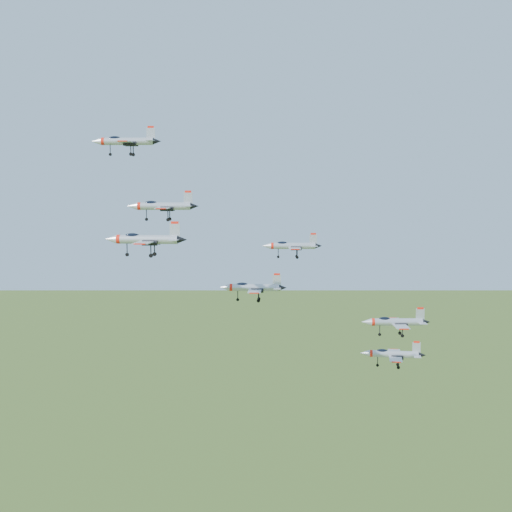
{
  "coord_description": "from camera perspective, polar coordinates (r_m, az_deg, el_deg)",
  "views": [
    {
      "loc": [
        18.14,
        -124.52,
        147.48
      ],
      "look_at": [
        11.99,
        -1.25,
        135.14
      ],
      "focal_mm": 50.0,
      "sensor_mm": 36.0,
      "label": 1
    }
  ],
  "objects": [
    {
      "name": "jet_extra",
      "position": [
        137.06,
        10.83,
        -7.7
      ],
      "size": [
        12.26,
        10.17,
        3.27
      ],
      "rotation": [
        0.0,
        0.0,
        -0.1
      ],
      "color": "#B4B9C1"
    },
    {
      "name": "jet_trail",
      "position": [
        124.66,
        11.04,
        -5.19
      ],
      "size": [
        11.89,
        9.81,
        3.18
      ],
      "rotation": [
        0.0,
        0.0,
        0.05
      ],
      "color": "#B4B9C1"
    },
    {
      "name": "jet_right_low",
      "position": [
        116.45,
        -0.3,
        -2.52
      ],
      "size": [
        11.02,
        9.04,
        2.96
      ],
      "rotation": [
        0.0,
        0.0,
        0.0
      ],
      "color": "#B4B9C1"
    },
    {
      "name": "jet_lead",
      "position": [
        140.33,
        -10.42,
        9.03
      ],
      "size": [
        13.54,
        11.14,
        3.63
      ],
      "rotation": [
        0.0,
        0.0,
        0.03
      ],
      "color": "#B4B9C1"
    },
    {
      "name": "jet_left_high",
      "position": [
        121.93,
        -7.54,
        4.0
      ],
      "size": [
        12.25,
        10.09,
        3.28
      ],
      "rotation": [
        0.0,
        0.0,
        0.03
      ],
      "color": "#B4B9C1"
    },
    {
      "name": "jet_right_high",
      "position": [
        108.21,
        -8.9,
        1.34
      ],
      "size": [
        12.69,
        10.46,
        3.39
      ],
      "rotation": [
        0.0,
        0.0,
        -0.05
      ],
      "color": "#B4B9C1"
    },
    {
      "name": "jet_left_low",
      "position": [
        133.2,
        2.84,
        0.83
      ],
      "size": [
        11.28,
        9.31,
        3.02
      ],
      "rotation": [
        0.0,
        0.0,
        0.05
      ],
      "color": "#B4B9C1"
    }
  ]
}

